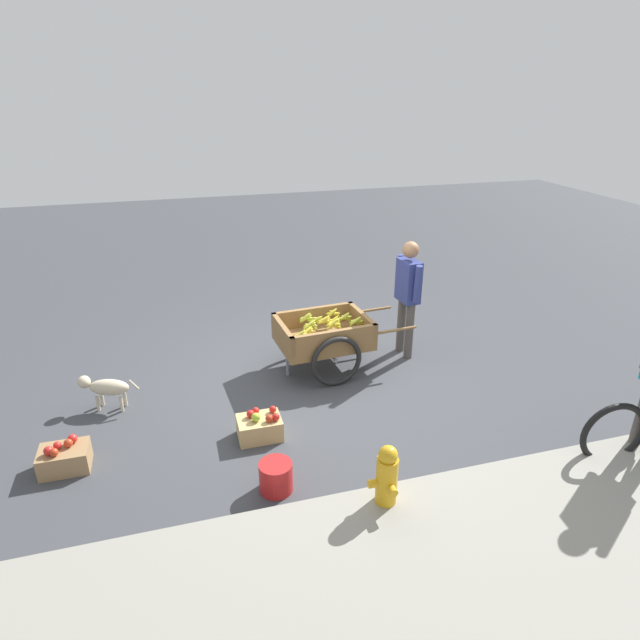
{
  "coord_description": "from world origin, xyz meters",
  "views": [
    {
      "loc": [
        1.54,
        5.48,
        3.32
      ],
      "look_at": [
        -0.06,
        -0.11,
        0.75
      ],
      "focal_mm": 30.14,
      "sensor_mm": 36.0,
      "label": 1
    }
  ],
  "objects": [
    {
      "name": "curb_strip",
      "position": [
        0.0,
        3.28,
        0.06
      ],
      "size": [
        12.0,
        2.4,
        0.12
      ],
      "primitive_type": "cube",
      "color": "gray",
      "rests_on": "ground"
    },
    {
      "name": "dog",
      "position": [
        2.41,
        -0.04,
        0.27
      ],
      "size": [
        0.65,
        0.31,
        0.4
      ],
      "color": "beige",
      "rests_on": "ground"
    },
    {
      "name": "apple_crate",
      "position": [
        2.72,
        0.93,
        0.12
      ],
      "size": [
        0.44,
        0.32,
        0.31
      ],
      "color": "#99754C",
      "rests_on": "ground"
    },
    {
      "name": "fruit_cart",
      "position": [
        -0.15,
        -0.26,
        0.44
      ],
      "size": [
        1.7,
        0.99,
        0.72
      ],
      "color": "olive",
      "rests_on": "ground"
    },
    {
      "name": "ground_plane",
      "position": [
        0.0,
        0.0,
        0.0
      ],
      "size": [
        24.0,
        24.0,
        0.0
      ],
      "primitive_type": "plane",
      "color": "#3D3F44"
    },
    {
      "name": "fire_hydrant",
      "position": [
        0.05,
        2.27,
        0.33
      ],
      "size": [
        0.25,
        0.25,
        0.67
      ],
      "color": "gold",
      "rests_on": "ground"
    },
    {
      "name": "mixed_fruit_crate",
      "position": [
        0.88,
        0.94,
        0.12
      ],
      "size": [
        0.44,
        0.32,
        0.31
      ],
      "color": "tan",
      "rests_on": "ground"
    },
    {
      "name": "vendor_person",
      "position": [
        -1.29,
        -0.35,
        0.92
      ],
      "size": [
        0.23,
        0.55,
        1.54
      ],
      "color": "#4C4742",
      "rests_on": "ground"
    },
    {
      "name": "plastic_bucket",
      "position": [
        0.88,
        1.75,
        0.14
      ],
      "size": [
        0.3,
        0.3,
        0.28
      ],
      "primitive_type": "cylinder",
      "color": "#B21E1E",
      "rests_on": "ground"
    }
  ]
}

